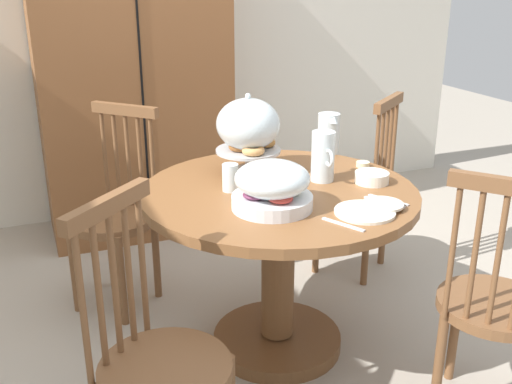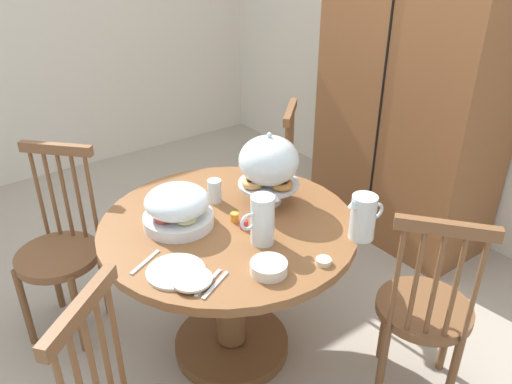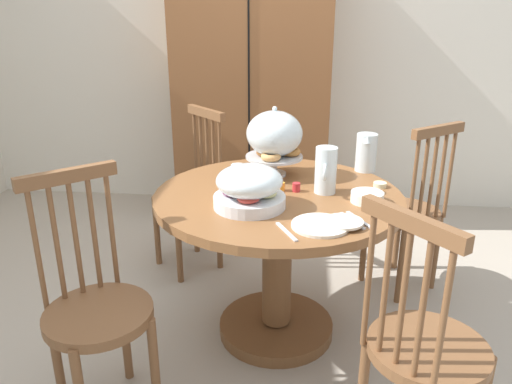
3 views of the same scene
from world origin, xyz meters
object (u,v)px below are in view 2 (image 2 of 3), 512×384
orange_juice_pitcher (262,222)px  milk_pitcher (363,219)px  china_plate_large (176,271)px  pastry_stand_with_dome (269,163)px  windsor_chair_far_side (424,312)px  drinking_glass (215,191)px  windsor_chair_near_window (265,189)px  cereal_bowl (269,267)px  china_plate_small (192,279)px  windsor_chair_by_cabinet (60,253)px  dining_table (229,266)px  wooden_armoire (413,89)px  butter_dish (323,261)px  fruit_platter_covered (178,207)px

orange_juice_pitcher → milk_pitcher: 0.41m
china_plate_large → pastry_stand_with_dome: bearing=109.7°
windsor_chair_far_side → drinking_glass: (-0.88, -0.46, 0.34)m
windsor_chair_near_window → milk_pitcher: (0.99, -0.27, 0.37)m
milk_pitcher → cereal_bowl: (-0.04, -0.45, -0.06)m
china_plate_large → china_plate_small: (0.09, 0.02, 0.01)m
windsor_chair_by_cabinet → china_plate_large: windsor_chair_by_cabinet is taller
drinking_glass → orange_juice_pitcher: bearing=-3.7°
windsor_chair_by_cabinet → china_plate_large: bearing=14.6°
pastry_stand_with_dome → windsor_chair_by_cabinet: bearing=-126.6°
drinking_glass → dining_table: bearing=-15.7°
windsor_chair_far_side → windsor_chair_near_window: bearing=174.1°
windsor_chair_near_window → china_plate_small: (0.84, -0.98, 0.30)m
dining_table → windsor_chair_by_cabinet: windsor_chair_by_cabinet is taller
wooden_armoire → china_plate_small: (0.55, -1.88, -0.23)m
windsor_chair_by_cabinet → china_plate_small: windsor_chair_by_cabinet is taller
windsor_chair_far_side → pastry_stand_with_dome: (-0.72, -0.26, 0.48)m
windsor_chair_by_cabinet → drinking_glass: bearing=53.8°
windsor_chair_by_cabinet → butter_dish: (1.11, 0.69, 0.30)m
fruit_platter_covered → orange_juice_pitcher: orange_juice_pitcher is taller
fruit_platter_covered → milk_pitcher: milk_pitcher is taller
windsor_chair_by_cabinet → pastry_stand_with_dome: (0.61, 0.82, 0.48)m
fruit_platter_covered → drinking_glass: fruit_platter_covered is taller
wooden_armoire → orange_juice_pitcher: bearing=-72.2°
fruit_platter_covered → china_plate_small: 0.41m
orange_juice_pitcher → cereal_bowl: (0.18, -0.10, -0.07)m
wooden_armoire → china_plate_large: wooden_armoire is taller
pastry_stand_with_dome → orange_juice_pitcher: size_ratio=1.65×
wooden_armoire → china_plate_small: bearing=-73.8°
dining_table → orange_juice_pitcher: size_ratio=5.33×
china_plate_large → china_plate_small: 0.09m
china_plate_small → cereal_bowl: bearing=66.1°
windsor_chair_near_window → china_plate_large: 1.28m
china_plate_large → wooden_armoire: bearing=103.6°
drinking_glass → fruit_platter_covered: bearing=-71.2°
windsor_chair_far_side → orange_juice_pitcher: (-0.48, -0.48, 0.38)m
dining_table → milk_pitcher: bearing=41.7°
dining_table → pastry_stand_with_dome: size_ratio=3.24×
wooden_armoire → windsor_chair_by_cabinet: 2.21m
pastry_stand_with_dome → china_plate_large: pastry_stand_with_dome is taller
milk_pitcher → china_plate_large: 0.77m
drinking_glass → windsor_chair_far_side: bearing=27.7°
pastry_stand_with_dome → orange_juice_pitcher: 0.34m
windsor_chair_by_cabinet → pastry_stand_with_dome: size_ratio=2.83×
cereal_bowl → china_plate_large: bearing=-126.2°
windsor_chair_near_window → fruit_platter_covered: size_ratio=3.25×
china_plate_small → cereal_bowl: 0.28m
cereal_bowl → butter_dish: bearing=68.0°
wooden_armoire → cereal_bowl: bearing=-67.8°
windsor_chair_by_cabinet → china_plate_small: 0.99m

